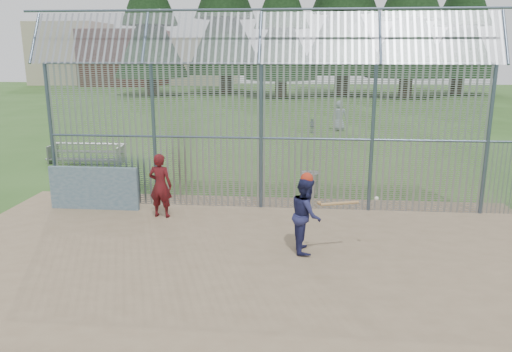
# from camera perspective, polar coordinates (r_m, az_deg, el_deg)

# --- Properties ---
(ground) EXTENTS (120.00, 120.00, 0.00)m
(ground) POSITION_cam_1_polar(r_m,az_deg,el_deg) (10.91, -0.98, -9.20)
(ground) COLOR #2D511E
(ground) RESTS_ON ground
(dirt_infield) EXTENTS (14.00, 10.00, 0.02)m
(dirt_infield) POSITION_cam_1_polar(r_m,az_deg,el_deg) (10.45, -1.28, -10.23)
(dirt_infield) COLOR #756047
(dirt_infield) RESTS_ON ground
(dugout_wall) EXTENTS (2.50, 0.12, 1.20)m
(dugout_wall) POSITION_cam_1_polar(r_m,az_deg,el_deg) (14.55, -18.02, -1.34)
(dugout_wall) COLOR #38566B
(dugout_wall) RESTS_ON dirt_infield
(batter) EXTENTS (0.70, 0.86, 1.67)m
(batter) POSITION_cam_1_polar(r_m,az_deg,el_deg) (10.93, 5.73, -4.43)
(batter) COLOR #222450
(batter) RESTS_ON dirt_infield
(onlooker) EXTENTS (0.67, 0.49, 1.71)m
(onlooker) POSITION_cam_1_polar(r_m,az_deg,el_deg) (13.36, -10.87, -1.07)
(onlooker) COLOR maroon
(onlooker) RESTS_ON dirt_infield
(bg_kid_standing) EXTENTS (0.86, 0.60, 1.68)m
(bg_kid_standing) POSITION_cam_1_polar(r_m,az_deg,el_deg) (28.27, 9.51, 6.82)
(bg_kid_standing) COLOR gray
(bg_kid_standing) RESTS_ON ground
(bg_kid_seated) EXTENTS (0.49, 0.41, 0.78)m
(bg_kid_seated) POSITION_cam_1_polar(r_m,az_deg,el_deg) (27.39, 6.44, 5.75)
(bg_kid_seated) COLOR slate
(bg_kid_seated) RESTS_ON ground
(batting_gear) EXTENTS (1.68, 0.45, 0.66)m
(batting_gear) POSITION_cam_1_polar(r_m,az_deg,el_deg) (10.71, 6.69, -0.88)
(batting_gear) COLOR #B52D18
(batting_gear) RESTS_ON ground
(trash_can) EXTENTS (0.56, 0.56, 0.82)m
(trash_can) POSITION_cam_1_polar(r_m,az_deg,el_deg) (15.28, 6.17, -0.92)
(trash_can) COLOR #93959B
(trash_can) RESTS_ON ground
(bleacher) EXTENTS (3.00, 0.95, 0.72)m
(bleacher) POSITION_cam_1_polar(r_m,az_deg,el_deg) (20.86, -18.77, 2.54)
(bleacher) COLOR slate
(bleacher) RESTS_ON ground
(backstop_fence) EXTENTS (20.09, 0.81, 5.30)m
(backstop_fence) POSITION_cam_1_polar(r_m,az_deg,el_deg) (13.55, 8.25, 5.65)
(backstop_fence) COLOR #47566B
(backstop_fence) RESTS_ON ground
(distant_buildings) EXTENTS (26.50, 10.50, 8.00)m
(distant_buildings) POSITION_cam_1_polar(r_m,az_deg,el_deg) (70.76, -15.19, 13.01)
(distant_buildings) COLOR brown
(distant_buildings) RESTS_ON ground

